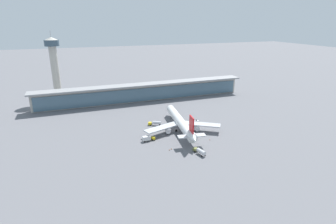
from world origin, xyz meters
The scene contains 11 objects.
ground_plane centered at (0.00, 0.00, 0.00)m, with size 1200.00×1200.00×0.00m, color slate.
airliner_on_stand centered at (2.86, -1.60, 5.38)m, with size 48.92×64.13×17.10m.
service_truck_near_nose_yellow centered at (-21.31, -9.97, 1.69)m, with size 7.47×2.95×3.10m.
service_truck_under_wing_yellow centered at (-9.59, 11.97, 1.71)m, with size 8.62×6.12×2.95m.
service_truck_mid_apron_olive centered at (-0.43, -35.33, 1.71)m, with size 4.02×8.88×2.95m.
service_truck_by_tail_white centered at (18.71, 7.09, 0.87)m, with size 3.28×2.62×2.05m.
terminal_building centered at (0.00, 72.37, 7.87)m, with size 183.60×12.80×15.20m.
control_tower centered at (-70.44, 104.42, 32.09)m, with size 12.00×12.00×58.58m.
safety_cone_alpha centered at (-13.83, -25.59, 0.32)m, with size 0.62×0.62×0.70m.
safety_cone_bravo centered at (-12.38, -24.90, 0.32)m, with size 0.62×0.62×0.70m.
safety_cone_charlie centered at (13.10, -21.75, 0.32)m, with size 0.62×0.62×0.70m.
Camera 1 is at (-60.98, -148.74, 66.79)m, focal length 28.90 mm.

